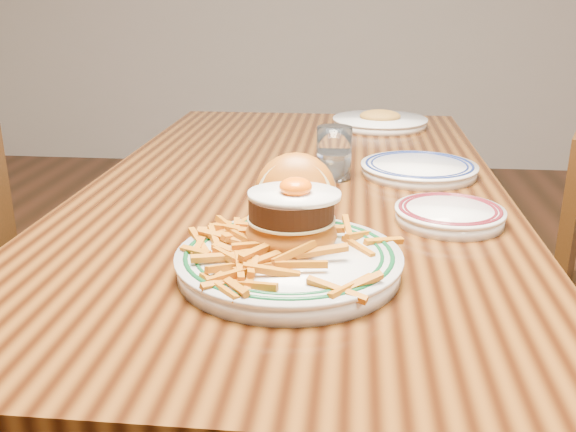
# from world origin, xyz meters

# --- Properties ---
(table) EXTENTS (0.85, 1.60, 0.75)m
(table) POSITION_xyz_m (0.00, 0.00, 0.66)
(table) COLOR black
(table) RESTS_ON floor
(main_plate) EXTENTS (0.32, 0.33, 0.15)m
(main_plate) POSITION_xyz_m (0.03, -0.43, 0.79)
(main_plate) COLOR white
(main_plate) RESTS_ON table
(side_plate) EXTENTS (0.19, 0.19, 0.03)m
(side_plate) POSITION_xyz_m (0.29, -0.21, 0.77)
(side_plate) COLOR white
(side_plate) RESTS_ON table
(rear_plate) EXTENTS (0.25, 0.25, 0.03)m
(rear_plate) POSITION_xyz_m (0.26, 0.09, 0.77)
(rear_plate) COLOR white
(rear_plate) RESTS_ON table
(water_glass) EXTENTS (0.07, 0.07, 0.11)m
(water_glass) POSITION_xyz_m (0.08, 0.04, 0.80)
(water_glass) COLOR white
(water_glass) RESTS_ON table
(far_plate) EXTENTS (0.28, 0.28, 0.05)m
(far_plate) POSITION_xyz_m (0.19, 0.60, 0.77)
(far_plate) COLOR white
(far_plate) RESTS_ON table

